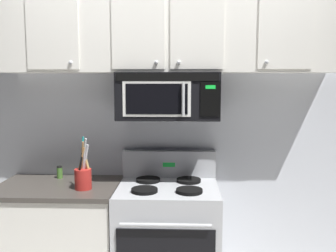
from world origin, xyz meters
TOP-DOWN VIEW (x-y plane):
  - back_wall at (0.00, 0.79)m, footprint 5.20×0.10m
  - stove_range at (0.00, 0.42)m, footprint 0.76×0.69m
  - over_range_microwave at (-0.00, 0.54)m, footprint 0.76×0.43m
  - upper_cabinets at (-0.00, 0.57)m, footprint 2.50×0.36m
  - counter_segment at (-0.84, 0.43)m, footprint 0.93×0.65m
  - utensil_crock_red at (-0.61, 0.33)m, footprint 0.12×0.12m
  - salt_shaker at (-0.69, 0.54)m, footprint 0.04×0.04m
  - spice_jar at (-0.89, 0.63)m, footprint 0.05×0.05m

SIDE VIEW (x-z plane):
  - counter_segment at x=-0.84m, z-range 0.00..0.90m
  - stove_range at x=0.00m, z-range -0.09..1.03m
  - spice_jar at x=-0.89m, z-range 0.90..1.00m
  - salt_shaker at x=-0.69m, z-range 0.90..1.00m
  - utensil_crock_red at x=-0.61m, z-range 0.81..1.19m
  - back_wall at x=0.00m, z-range 0.00..2.70m
  - over_range_microwave at x=0.00m, z-range 1.40..1.75m
  - upper_cabinets at x=0.00m, z-range 1.75..2.30m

